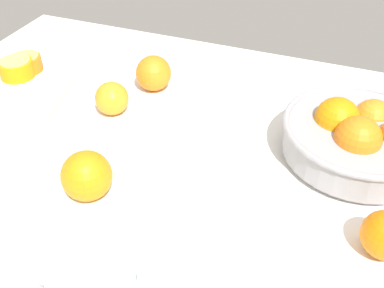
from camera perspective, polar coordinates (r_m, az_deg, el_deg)
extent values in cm
cube|color=white|center=(84.65, 0.44, -3.55)|extent=(131.21, 94.86, 3.00)
cylinder|color=#99999E|center=(90.32, 19.15, -1.23)|extent=(24.42, 24.42, 1.20)
cylinder|color=#99999E|center=(88.36, 19.58, 0.46)|extent=(26.54, 26.54, 5.50)
torus|color=#99999E|center=(86.82, 19.96, 1.90)|extent=(27.74, 27.74, 1.20)
sphere|color=orange|center=(92.51, 20.99, 2.90)|extent=(7.17, 7.17, 7.17)
sphere|color=orange|center=(87.29, 17.10, 2.89)|extent=(7.94, 7.94, 7.94)
sphere|color=orange|center=(83.28, 19.40, 0.58)|extent=(7.89, 7.89, 7.89)
cylinder|color=white|center=(50.49, -11.34, -15.61)|extent=(8.76, 8.76, 5.33)
cone|color=white|center=(46.94, -6.01, -16.76)|extent=(3.02, 3.20, 2.80)
cylinder|color=orange|center=(113.50, -19.32, 9.17)|extent=(6.59, 6.59, 3.37)
cylinder|color=#FEB45D|center=(112.69, -19.51, 9.98)|extent=(5.80, 5.80, 0.30)
cylinder|color=orange|center=(111.62, -20.44, 8.51)|extent=(7.40, 7.40, 3.71)
cylinder|color=#FEB263|center=(110.73, -20.67, 9.41)|extent=(6.51, 6.51, 0.30)
sphere|color=orange|center=(96.85, -9.67, 5.46)|extent=(6.83, 6.83, 6.83)
sphere|color=orange|center=(103.68, -4.67, 8.52)|extent=(7.76, 7.76, 7.76)
sphere|color=orange|center=(77.50, -12.62, -3.77)|extent=(8.31, 8.31, 8.31)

